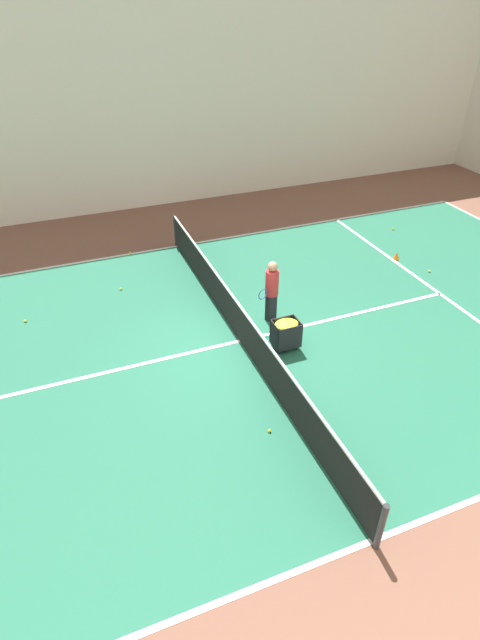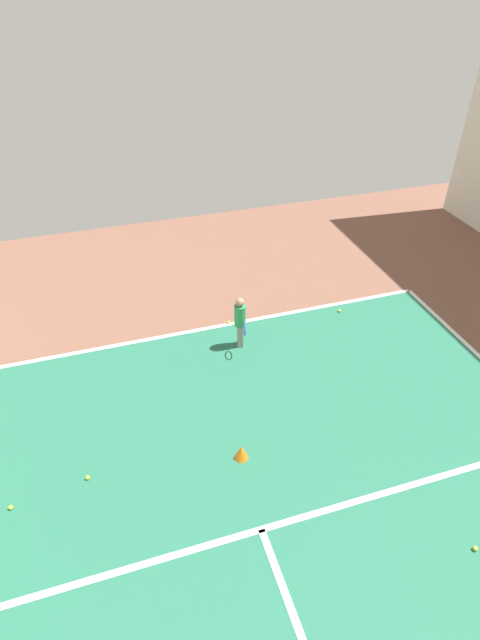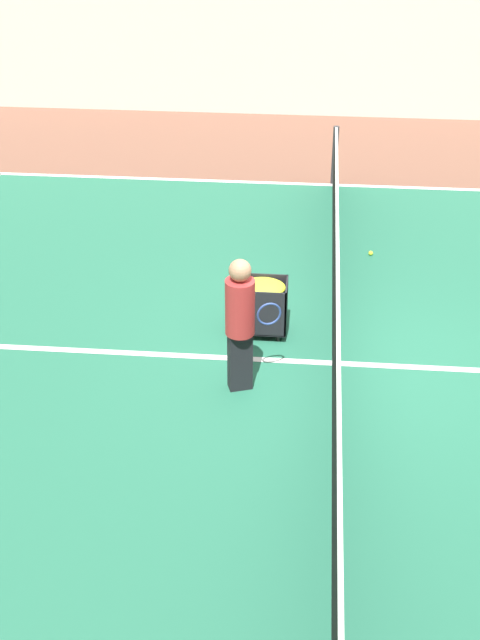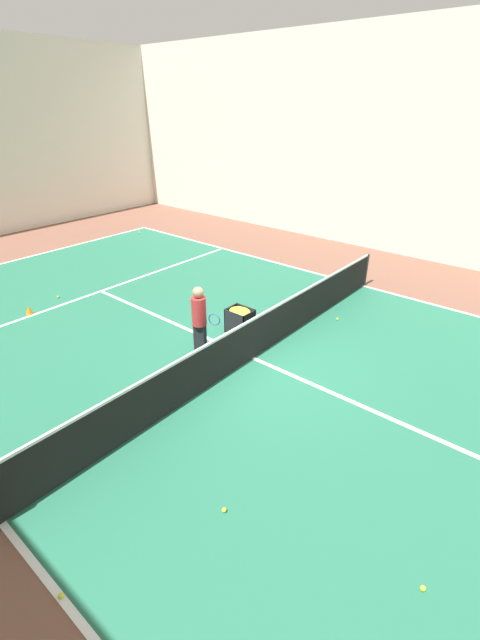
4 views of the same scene
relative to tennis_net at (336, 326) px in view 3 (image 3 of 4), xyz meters
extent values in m
plane|color=brown|center=(0.00, 0.00, -0.53)|extent=(33.06, 33.06, 0.00)
cube|color=#23664C|center=(0.00, 0.00, -0.52)|extent=(11.08, 21.54, 0.00)
cube|color=white|center=(5.54, 0.00, -0.52)|extent=(0.10, 21.54, 0.00)
cube|color=white|center=(0.00, 0.00, -0.52)|extent=(0.10, 11.85, 0.00)
cylinder|color=#2D2D33|center=(5.64, 0.00, -0.02)|extent=(0.10, 0.10, 1.01)
cube|color=black|center=(0.00, 0.00, -0.03)|extent=(11.18, 0.03, 0.94)
cube|color=white|center=(0.00, 0.00, 0.46)|extent=(11.18, 0.04, 0.05)
cube|color=black|center=(-0.58, 1.07, -0.16)|extent=(0.23, 0.30, 0.74)
cylinder|color=#B22D2D|center=(-0.58, 1.07, 0.54)|extent=(0.42, 0.42, 0.65)
sphere|color=#A87A5B|center=(-0.58, 1.07, 0.99)|extent=(0.25, 0.25, 0.25)
torus|color=#2D478C|center=(-0.43, 0.76, 0.37)|extent=(0.11, 0.28, 0.28)
cube|color=black|center=(0.62, 0.90, -0.42)|extent=(0.48, 0.61, 0.02)
cube|color=black|center=(0.62, 0.60, -0.11)|extent=(0.48, 0.02, 0.61)
cube|color=black|center=(0.62, 1.19, -0.11)|extent=(0.48, 0.02, 0.61)
cube|color=black|center=(0.39, 0.90, -0.11)|extent=(0.02, 0.61, 0.61)
cube|color=black|center=(0.85, 0.90, -0.11)|extent=(0.02, 0.61, 0.61)
ellipsoid|color=yellow|center=(0.62, 0.90, 0.13)|extent=(0.44, 0.57, 0.16)
cylinder|color=black|center=(0.45, 0.68, -0.47)|extent=(0.05, 0.05, 0.11)
cylinder|color=black|center=(0.79, 0.68, -0.47)|extent=(0.05, 0.05, 0.11)
cylinder|color=black|center=(0.45, 1.11, -0.47)|extent=(0.05, 0.05, 0.11)
cylinder|color=black|center=(0.79, 1.11, -0.47)|extent=(0.05, 0.05, 0.11)
sphere|color=yellow|center=(2.91, -0.55, -0.49)|extent=(0.07, 0.07, 0.07)
camera|label=1|loc=(8.90, -3.51, 6.61)|focal=28.00mm
camera|label=2|loc=(1.48, -2.24, 6.16)|focal=28.00mm
camera|label=3|loc=(-8.90, 0.32, 5.41)|focal=50.00mm
camera|label=4|loc=(-6.46, -5.05, 4.65)|focal=24.00mm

